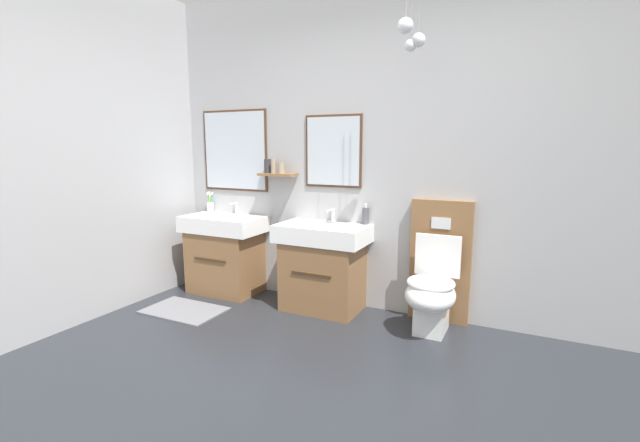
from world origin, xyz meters
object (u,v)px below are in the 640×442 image
vanity_sink_left (226,252)px  soap_dispenser (366,215)px  toilet (435,282)px  vanity_sink_right (323,265)px  toothbrush_cup (210,206)px

vanity_sink_left → soap_dispenser: 1.46m
toilet → vanity_sink_right: bearing=-179.7°
vanity_sink_left → toothbrush_cup: (-0.31, 0.17, 0.42)m
toilet → toothbrush_cup: 2.38m
toothbrush_cup → soap_dispenser: toothbrush_cup is taller
vanity_sink_left → soap_dispenser: soap_dispenser is taller
toothbrush_cup → soap_dispenser: size_ratio=1.16×
toilet → soap_dispenser: toilet is taller
vanity_sink_left → toothbrush_cup: toothbrush_cup is taller
vanity_sink_left → vanity_sink_right: same height
vanity_sink_right → toilet: 0.96m
vanity_sink_right → toothbrush_cup: 1.44m
soap_dispenser → toilet: bearing=-14.8°
vanity_sink_left → soap_dispenser: size_ratio=4.31×
vanity_sink_right → toothbrush_cup: size_ratio=3.71×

